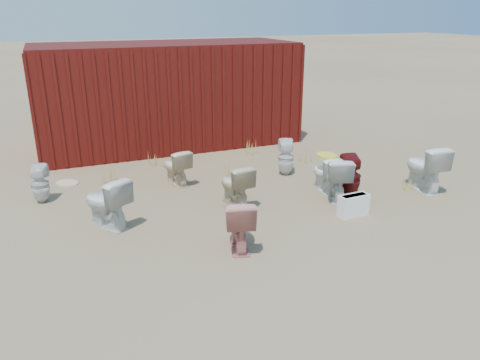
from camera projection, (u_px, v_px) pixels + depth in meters
name	position (u px, v px, depth m)	size (l,w,h in m)	color
ground	(255.00, 226.00, 7.16)	(100.00, 100.00, 0.00)	brown
shipping_container	(168.00, 94.00, 11.26)	(6.00, 2.40, 2.40)	#4A0E0C
toilet_front_a	(106.00, 203.00, 7.00)	(0.45, 0.78, 0.80)	silver
toilet_front_pink	(239.00, 223.00, 6.40)	(0.42, 0.73, 0.75)	tan
toilet_front_c	(336.00, 178.00, 8.06)	(0.43, 0.76, 0.77)	silver
toilet_front_maroon	(351.00, 176.00, 8.17)	(0.34, 0.35, 0.76)	#570F0F
toilet_front_e	(425.00, 167.00, 8.46)	(0.48, 0.84, 0.86)	white
toilet_back_a	(40.00, 184.00, 7.94)	(0.30, 0.30, 0.66)	silver
toilet_back_beige_left	(235.00, 185.00, 7.81)	(0.41, 0.71, 0.73)	#C6B391
toilet_back_beige_right	(176.00, 167.00, 8.77)	(0.38, 0.67, 0.68)	beige
toilet_back_yellowlid	(326.00, 174.00, 8.44)	(0.37, 0.65, 0.67)	white
toilet_back_e	(286.00, 157.00, 9.28)	(0.32, 0.33, 0.72)	white
yellow_lid	(327.00, 155.00, 8.33)	(0.34, 0.42, 0.03)	yellow
loose_tank	(353.00, 205.00, 7.47)	(0.50, 0.20, 0.35)	white
loose_lid_near	(105.00, 211.00, 7.67)	(0.38, 0.49, 0.02)	tan
loose_lid_far	(67.00, 183.00, 8.90)	(0.36, 0.47, 0.02)	beige
weed_clump_a	(108.00, 175.00, 8.85)	(0.36, 0.36, 0.33)	#A1A441
weed_clump_b	(234.00, 169.00, 9.26)	(0.32, 0.32, 0.28)	#A1A441
weed_clump_c	(308.00, 156.00, 10.03)	(0.36, 0.36, 0.33)	#A1A441
weed_clump_d	(154.00, 160.00, 9.87)	(0.30, 0.30, 0.28)	#A1A441
weed_clump_e	(252.00, 148.00, 10.68)	(0.34, 0.34, 0.30)	#A1A441
weed_clump_f	(407.00, 183.00, 8.62)	(0.28, 0.28, 0.23)	#A1A441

